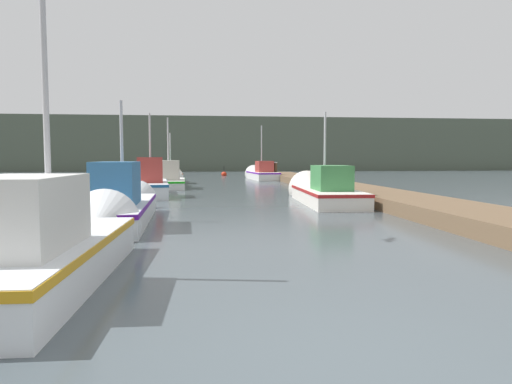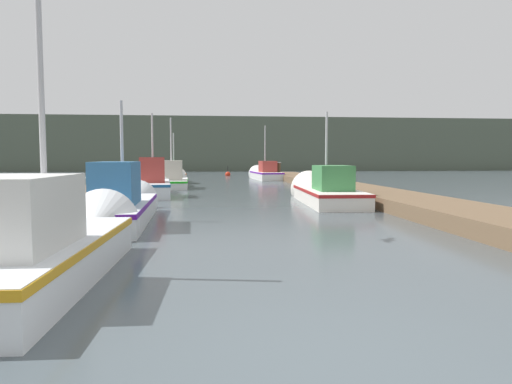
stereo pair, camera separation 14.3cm
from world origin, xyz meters
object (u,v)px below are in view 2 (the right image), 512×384
at_px(fishing_boat_2, 323,191).
at_px(fishing_boat_5, 174,175).
at_px(mooring_piling_1, 92,195).
at_px(channel_buoy, 228,174).
at_px(fishing_boat_6, 264,174).
at_px(fishing_boat_3, 153,184).
at_px(mooring_piling_0, 279,171).
at_px(fishing_boat_0, 55,240).
at_px(fishing_boat_1, 124,203).
at_px(fishing_boat_4, 172,179).

relative_size(fishing_boat_2, fishing_boat_5, 1.19).
distance_m(mooring_piling_1, channel_buoy, 27.84).
bearing_deg(fishing_boat_5, fishing_boat_6, 33.00).
distance_m(fishing_boat_3, fishing_boat_6, 15.49).
bearing_deg(mooring_piling_0, fishing_boat_5, -161.92).
bearing_deg(fishing_boat_3, fishing_boat_6, 59.06).
xyz_separation_m(fishing_boat_6, mooring_piling_0, (0.86, -1.70, 0.23)).
bearing_deg(fishing_boat_0, fishing_boat_2, 58.62).
xyz_separation_m(fishing_boat_1, mooring_piling_0, (7.23, 20.53, 0.20)).
bearing_deg(channel_buoy, fishing_boat_2, -84.23).
xyz_separation_m(fishing_boat_6, mooring_piling_1, (-7.59, -20.52, 0.12)).
relative_size(fishing_boat_4, fishing_boat_5, 0.99).
distance_m(fishing_boat_2, mooring_piling_0, 16.05).
relative_size(fishing_boat_0, fishing_boat_2, 0.87).
relative_size(mooring_piling_0, channel_buoy, 1.32).
distance_m(fishing_boat_3, channel_buoy, 21.26).
xyz_separation_m(fishing_boat_3, mooring_piling_0, (7.47, 12.30, 0.16)).
bearing_deg(fishing_boat_3, fishing_boat_2, -35.00).
xyz_separation_m(fishing_boat_6, channel_buoy, (-2.48, 6.85, -0.28)).
bearing_deg(fishing_boat_3, channel_buoy, 73.11).
relative_size(fishing_boat_0, fishing_boat_1, 0.89).
height_order(fishing_boat_3, fishing_boat_6, fishing_boat_6).
bearing_deg(channel_buoy, fishing_boat_5, -109.94).
bearing_deg(mooring_piling_1, channel_buoy, 79.41).
relative_size(fishing_boat_6, channel_buoy, 6.25).
distance_m(fishing_boat_5, mooring_piling_0, 7.68).
relative_size(fishing_boat_1, fishing_boat_5, 1.15).
xyz_separation_m(fishing_boat_2, fishing_boat_3, (-6.62, 3.72, 0.10)).
xyz_separation_m(fishing_boat_4, mooring_piling_0, (7.09, 7.05, 0.22)).
xyz_separation_m(fishing_boat_0, fishing_boat_2, (6.39, 9.81, -0.05)).
relative_size(fishing_boat_2, channel_buoy, 6.60).
bearing_deg(fishing_boat_6, mooring_piling_0, -67.60).
bearing_deg(fishing_boat_0, fishing_boat_5, 91.85).
height_order(fishing_boat_3, mooring_piling_1, fishing_boat_3).
bearing_deg(fishing_boat_4, mooring_piling_1, -98.93).
xyz_separation_m(fishing_boat_4, fishing_boat_5, (-0.21, 4.67, 0.04)).
height_order(fishing_boat_1, fishing_boat_2, fishing_boat_2).
bearing_deg(fishing_boat_3, fishing_boat_5, 83.33).
relative_size(fishing_boat_4, mooring_piling_0, 4.15).
bearing_deg(fishing_boat_1, mooring_piling_1, 123.09).
height_order(fishing_boat_2, channel_buoy, fishing_boat_2).
bearing_deg(mooring_piling_0, fishing_boat_3, -121.26).
height_order(fishing_boat_1, fishing_boat_6, fishing_boat_6).
bearing_deg(channel_buoy, mooring_piling_0, -68.70).
relative_size(fishing_boat_3, fishing_boat_6, 0.98).
height_order(fishing_boat_0, fishing_boat_1, fishing_boat_0).
bearing_deg(fishing_boat_6, fishing_boat_5, -151.95).
xyz_separation_m(mooring_piling_1, channel_buoy, (5.11, 27.37, -0.40)).
xyz_separation_m(fishing_boat_3, fishing_boat_4, (0.38, 5.25, -0.06)).
bearing_deg(mooring_piling_1, fishing_boat_6, 69.70).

